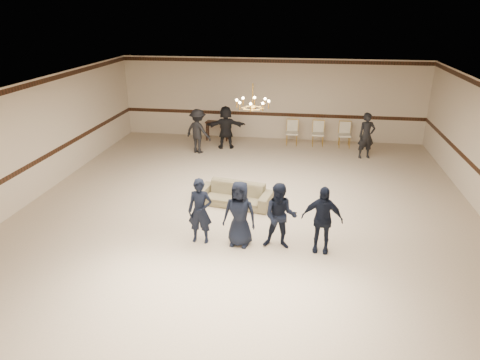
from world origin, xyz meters
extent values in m
cube|color=beige|center=(0.00, 0.00, 0.00)|extent=(12.00, 14.00, 0.01)
cube|color=#2F221A|center=(0.00, 0.00, 3.20)|extent=(12.00, 14.00, 0.01)
cube|color=beige|center=(0.00, 7.00, 1.60)|extent=(12.00, 0.01, 3.20)
cube|color=beige|center=(-6.00, 0.00, 1.60)|extent=(0.01, 14.00, 3.20)
cube|color=#34190F|center=(0.00, 6.99, 1.00)|extent=(12.00, 0.02, 0.14)
cube|color=#34190F|center=(0.00, 6.99, 3.08)|extent=(12.00, 0.02, 0.14)
imported|color=black|center=(-0.84, -1.67, 0.76)|extent=(0.56, 0.37, 1.53)
imported|color=black|center=(0.06, -1.67, 0.76)|extent=(0.80, 0.58, 1.53)
imported|color=black|center=(0.96, -1.67, 0.76)|extent=(0.76, 0.60, 1.53)
imported|color=black|center=(1.86, -1.67, 0.76)|extent=(0.92, 0.45, 1.53)
imported|color=#7C7453|center=(-0.40, 0.43, 0.29)|extent=(2.12, 1.14, 0.59)
imported|color=black|center=(-2.45, 4.72, 0.81)|extent=(1.20, 0.98, 1.62)
imported|color=black|center=(-1.55, 5.42, 0.81)|extent=(1.57, 0.79, 1.62)
imported|color=black|center=(3.55, 5.02, 0.81)|extent=(0.68, 0.54, 1.62)
cube|color=black|center=(-2.09, 6.42, 0.38)|extent=(0.94, 0.47, 0.76)
camera|label=1|loc=(1.37, -10.24, 5.05)|focal=32.56mm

